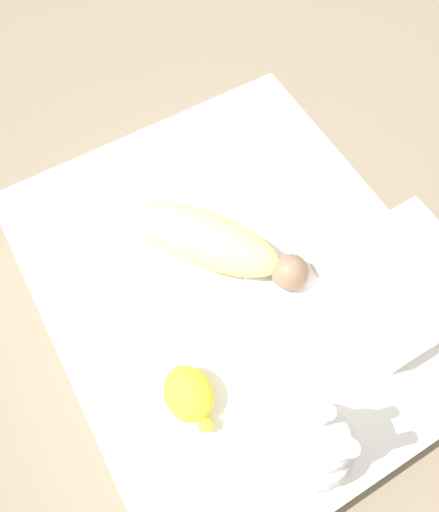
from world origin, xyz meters
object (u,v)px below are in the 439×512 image
bunny_plush (315,445)px  turtle_plush (189,395)px  swaddled_baby (211,241)px  pillow (403,282)px

bunny_plush → turtle_plush: bearing=-143.9°
swaddled_baby → turtle_plush: 0.41m
bunny_plush → turtle_plush: (-0.25, -0.18, -0.09)m
swaddled_baby → pillow: size_ratio=1.37×
swaddled_baby → turtle_plush: bearing=-73.9°
pillow → turtle_plush: pillow is taller
swaddled_baby → turtle_plush: swaddled_baby is taller
swaddled_baby → pillow: (0.36, 0.39, -0.02)m
swaddled_baby → bunny_plush: (0.58, -0.07, 0.06)m
bunny_plush → pillow: bearing=115.6°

